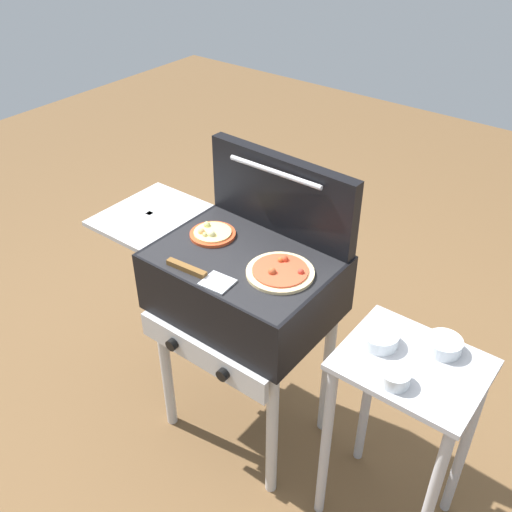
% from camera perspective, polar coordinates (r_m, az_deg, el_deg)
% --- Properties ---
extents(ground_plane, '(8.00, 8.00, 0.00)m').
position_cam_1_polar(ground_plane, '(2.67, -0.88, -16.01)').
color(ground_plane, brown).
extents(grill, '(0.96, 0.53, 0.90)m').
position_cam_1_polar(grill, '(2.14, -1.43, -3.05)').
color(grill, black).
rests_on(grill, ground_plane).
extents(grill_lid_open, '(0.63, 0.09, 0.30)m').
position_cam_1_polar(grill_lid_open, '(2.12, 2.48, 6.03)').
color(grill_lid_open, black).
rests_on(grill_lid_open, grill).
extents(pizza_cheese, '(0.17, 0.17, 0.04)m').
position_cam_1_polar(pizza_cheese, '(2.16, -4.32, 2.22)').
color(pizza_cheese, '#C64723').
rests_on(pizza_cheese, grill).
extents(pizza_pepperoni, '(0.23, 0.23, 0.04)m').
position_cam_1_polar(pizza_pepperoni, '(1.96, 2.40, -1.53)').
color(pizza_pepperoni, beige).
rests_on(pizza_pepperoni, grill).
extents(spatula, '(0.26, 0.10, 0.02)m').
position_cam_1_polar(spatula, '(1.96, -5.58, -1.77)').
color(spatula, '#B7BABF').
rests_on(spatula, grill).
extents(prep_table, '(0.44, 0.36, 0.78)m').
position_cam_1_polar(prep_table, '(2.04, 14.13, -14.53)').
color(prep_table, '#B2B2B7').
rests_on(prep_table, ground_plane).
extents(topping_bowl_near, '(0.09, 0.09, 0.04)m').
position_cam_1_polar(topping_bowl_near, '(1.79, 13.45, -11.50)').
color(topping_bowl_near, silver).
rests_on(topping_bowl_near, prep_table).
extents(topping_bowl_far, '(0.12, 0.12, 0.04)m').
position_cam_1_polar(topping_bowl_far, '(1.91, 12.00, -7.91)').
color(topping_bowl_far, silver).
rests_on(topping_bowl_far, prep_table).
extents(topping_bowl_middle, '(0.11, 0.11, 0.04)m').
position_cam_1_polar(topping_bowl_middle, '(1.93, 17.88, -8.32)').
color(topping_bowl_middle, silver).
rests_on(topping_bowl_middle, prep_table).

